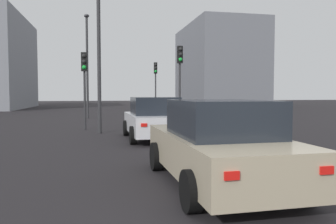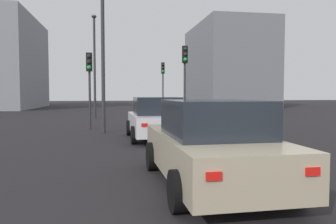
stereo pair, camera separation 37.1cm
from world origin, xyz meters
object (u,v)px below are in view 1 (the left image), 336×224
at_px(car_beige_second, 218,144).
at_px(traffic_light_near_right, 84,74).
at_px(car_white_lead, 154,119).
at_px(traffic_light_far_left, 180,69).
at_px(street_lamp_far, 99,42).
at_px(traffic_light_near_left, 156,77).
at_px(street_lamp_kerbside, 87,57).

bearing_deg(car_beige_second, traffic_light_near_right, 14.53).
height_order(car_white_lead, traffic_light_far_left, traffic_light_far_left).
bearing_deg(street_lamp_far, traffic_light_near_right, 23.87).
xyz_separation_m(traffic_light_near_left, traffic_light_far_left, (-9.52, 0.29, -0.01)).
relative_size(traffic_light_near_right, street_lamp_kerbside, 0.51).
xyz_separation_m(traffic_light_far_left, street_lamp_far, (-2.18, 4.19, 0.96)).
height_order(car_beige_second, traffic_light_near_right, traffic_light_near_right).
bearing_deg(traffic_light_near_right, traffic_light_near_left, 156.27).
height_order(car_white_lead, car_beige_second, car_beige_second).
height_order(car_beige_second, traffic_light_near_left, traffic_light_near_left).
bearing_deg(traffic_light_near_left, car_beige_second, 1.96).
relative_size(traffic_light_near_left, street_lamp_far, 0.63).
bearing_deg(car_white_lead, street_lamp_kerbside, 12.76).
height_order(traffic_light_far_left, street_lamp_far, street_lamp_far).
bearing_deg(traffic_light_near_left, street_lamp_far, -12.78).
bearing_deg(traffic_light_near_left, street_lamp_kerbside, -57.82).
distance_m(car_beige_second, traffic_light_near_left, 20.91).
bearing_deg(car_beige_second, traffic_light_near_left, -7.23).
height_order(traffic_light_near_right, street_lamp_kerbside, street_lamp_kerbside).
distance_m(car_white_lead, traffic_light_near_left, 14.46).
bearing_deg(street_lamp_far, traffic_light_far_left, -62.55).
bearing_deg(street_lamp_kerbside, traffic_light_far_left, -144.91).
xyz_separation_m(car_beige_second, traffic_light_far_left, (11.14, -1.96, 2.29)).
xyz_separation_m(traffic_light_near_right, traffic_light_far_left, (0.59, -4.90, 0.36)).
distance_m(car_beige_second, traffic_light_near_right, 11.12).
distance_m(car_beige_second, traffic_light_far_left, 11.54).
bearing_deg(car_beige_second, car_white_lead, 0.56).
xyz_separation_m(car_white_lead, traffic_light_far_left, (4.54, -2.14, 2.29)).
bearing_deg(street_lamp_far, street_lamp_kerbside, 5.10).
bearing_deg(traffic_light_near_right, traffic_light_far_left, 100.26).
relative_size(car_beige_second, street_lamp_far, 0.67).
distance_m(car_white_lead, street_lamp_far, 4.51).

